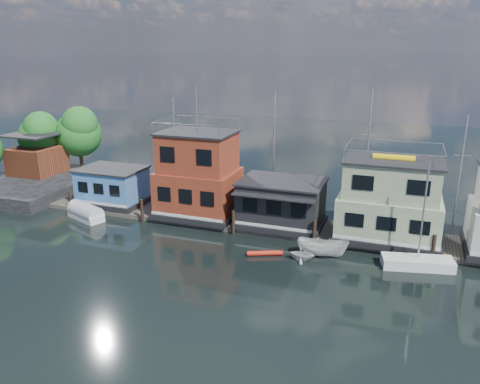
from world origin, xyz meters
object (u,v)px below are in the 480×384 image
at_px(houseboat_blue, 113,186).
at_px(red_kayak, 265,253).
at_px(day_sailer, 417,262).
at_px(tarp_runabout, 86,213).
at_px(dinghy_white, 301,254).
at_px(houseboat_dark, 282,203).
at_px(motorboat, 322,248).
at_px(houseboat_red, 198,176).
at_px(houseboat_green, 390,201).

relative_size(houseboat_blue, red_kayak, 2.31).
bearing_deg(red_kayak, day_sailer, -13.74).
bearing_deg(tarp_runabout, day_sailer, 21.18).
bearing_deg(dinghy_white, red_kayak, 91.43).
distance_m(houseboat_dark, tarp_runabout, 18.45).
height_order(tarp_runabout, motorboat, tarp_runabout).
bearing_deg(motorboat, day_sailer, -89.12).
bearing_deg(houseboat_red, motorboat, -20.60).
relative_size(motorboat, day_sailer, 0.50).
distance_m(houseboat_blue, tarp_runabout, 4.25).
bearing_deg(houseboat_blue, houseboat_dark, -0.06).
distance_m(houseboat_dark, red_kayak, 6.38).
relative_size(tarp_runabout, motorboat, 1.10).
height_order(houseboat_green, dinghy_white, houseboat_green).
bearing_deg(dinghy_white, tarp_runabout, 82.99).
bearing_deg(red_kayak, houseboat_dark, 70.23).
xyz_separation_m(tarp_runabout, motorboat, (22.50, -0.81, 0.15)).
xyz_separation_m(houseboat_dark, tarp_runabout, (-17.95, -3.89, -1.80)).
relative_size(houseboat_blue, houseboat_green, 0.76).
relative_size(dinghy_white, motorboat, 0.51).
relative_size(houseboat_red, day_sailer, 1.49).
bearing_deg(tarp_runabout, houseboat_blue, 105.25).
relative_size(houseboat_green, tarp_runabout, 1.94).
distance_m(dinghy_white, red_kayak, 2.88).
bearing_deg(houseboat_green, red_kayak, -145.38).
bearing_deg(tarp_runabout, houseboat_red, 43.23).
xyz_separation_m(dinghy_white, day_sailer, (8.27, 1.62, -0.08)).
height_order(red_kayak, motorboat, motorboat).
distance_m(tarp_runabout, dinghy_white, 21.21).
relative_size(houseboat_blue, motorboat, 1.62).
relative_size(houseboat_red, red_kayak, 4.28).
height_order(houseboat_blue, houseboat_green, houseboat_green).
relative_size(tarp_runabout, dinghy_white, 2.15).
bearing_deg(day_sailer, houseboat_dark, 147.60).
bearing_deg(houseboat_dark, tarp_runabout, -167.77).
distance_m(houseboat_red, motorboat, 13.82).
distance_m(houseboat_green, day_sailer, 5.77).
bearing_deg(houseboat_dark, red_kayak, -86.94).
relative_size(houseboat_red, houseboat_green, 1.41).
height_order(houseboat_dark, day_sailer, day_sailer).
relative_size(houseboat_red, houseboat_dark, 1.60).
height_order(houseboat_red, day_sailer, houseboat_red).
height_order(houseboat_blue, houseboat_dark, houseboat_dark).
xyz_separation_m(motorboat, day_sailer, (6.89, 0.50, -0.31)).
height_order(dinghy_white, red_kayak, dinghy_white).
height_order(houseboat_red, houseboat_dark, houseboat_red).
bearing_deg(houseboat_red, red_kayak, -35.77).
height_order(tarp_runabout, red_kayak, tarp_runabout).
bearing_deg(motorboat, houseboat_green, -46.63).
height_order(houseboat_red, tarp_runabout, houseboat_red).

